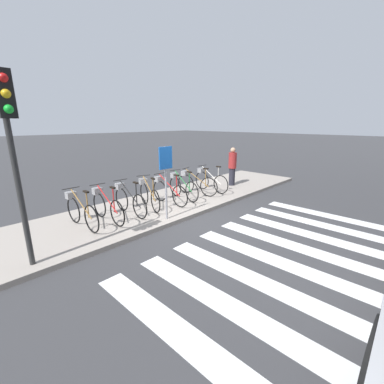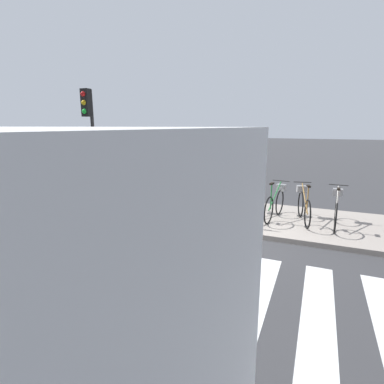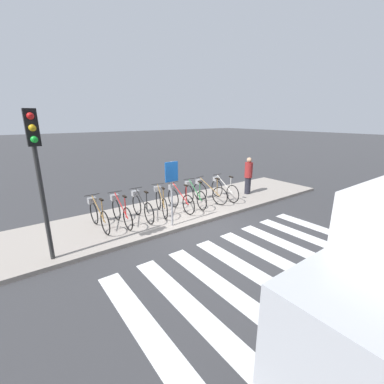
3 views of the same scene
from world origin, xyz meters
name	(u,v)px [view 1 (image 1 of 3)]	position (x,y,z in m)	size (l,w,h in m)	color
ground_plane	(190,219)	(0.00, 0.00, 0.00)	(120.00, 120.00, 0.00)	#38383A
sidewalk	(158,206)	(0.00, 1.49, 0.06)	(14.55, 2.98, 0.12)	#9E9389
parked_bicycle_0	(80,210)	(-2.55, 1.49, 0.58)	(0.46, 1.72, 1.05)	black
parked_bicycle_1	(106,205)	(-1.87, 1.39, 0.58)	(0.46, 1.72, 1.05)	black
parked_bicycle_2	(129,199)	(-1.13, 1.43, 0.58)	(0.46, 1.72, 1.05)	black
parked_bicycle_3	(148,194)	(-0.35, 1.49, 0.58)	(0.63, 1.65, 1.05)	black
parked_bicycle_4	(168,190)	(0.35, 1.36, 0.58)	(0.46, 1.72, 1.05)	black
parked_bicycle_5	(182,186)	(1.09, 1.45, 0.58)	(0.46, 1.70, 1.05)	black
parked_bicycle_6	(195,183)	(1.80, 1.46, 0.58)	(0.54, 1.68, 1.05)	black
parked_bicycle_7	(209,180)	(2.57, 1.40, 0.58)	(0.46, 1.72, 1.05)	black
pedestrian	(232,166)	(4.00, 1.31, 0.97)	(0.34, 0.34, 1.63)	#23232D
traffic_light	(10,132)	(-4.02, 0.24, 2.62)	(0.24, 0.40, 3.47)	#2D2D2D
sign_post	(166,171)	(-0.63, 0.29, 1.51)	(0.44, 0.07, 2.04)	#99999E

